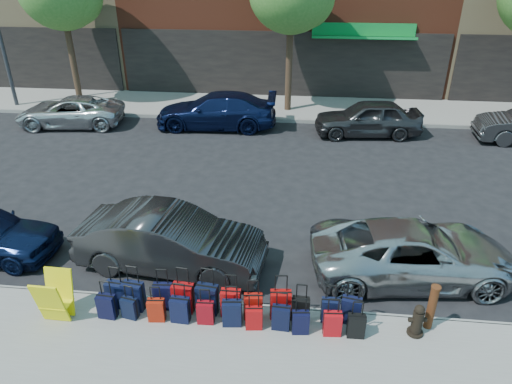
# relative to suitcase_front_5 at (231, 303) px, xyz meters

# --- Properties ---
(ground) EXTENTS (120.00, 120.00, 0.00)m
(ground) POSITION_rel_suitcase_front_5_xyz_m (0.02, 4.81, -0.46)
(ground) COLOR black
(ground) RESTS_ON ground
(sidewalk_near) EXTENTS (60.00, 4.00, 0.15)m
(sidewalk_near) POSITION_rel_suitcase_front_5_xyz_m (0.02, -1.69, -0.38)
(sidewalk_near) COLOR gray
(sidewalk_near) RESTS_ON ground
(sidewalk_far) EXTENTS (60.00, 4.00, 0.15)m
(sidewalk_far) POSITION_rel_suitcase_front_5_xyz_m (0.02, 14.81, -0.38)
(sidewalk_far) COLOR gray
(sidewalk_far) RESTS_ON ground
(curb_near) EXTENTS (60.00, 0.08, 0.15)m
(curb_near) POSITION_rel_suitcase_front_5_xyz_m (0.02, 0.33, -0.38)
(curb_near) COLOR gray
(curb_near) RESTS_ON ground
(curb_far) EXTENTS (60.00, 0.08, 0.15)m
(curb_far) POSITION_rel_suitcase_front_5_xyz_m (0.02, 12.79, -0.38)
(curb_far) COLOR gray
(curb_far) RESTS_ON ground
(suitcase_front_0) EXTENTS (0.43, 0.27, 0.97)m
(suitcase_front_0) POSITION_rel_suitcase_front_5_xyz_m (-2.46, 0.00, -0.00)
(suitcase_front_0) COLOR black
(suitcase_front_0) RESTS_ON sidewalk_near
(suitcase_front_1) EXTENTS (0.46, 0.29, 1.05)m
(suitcase_front_1) POSITION_rel_suitcase_front_5_xyz_m (-2.06, -0.03, 0.02)
(suitcase_front_1) COLOR black
(suitcase_front_1) RESTS_ON sidewalk_near
(suitcase_front_2) EXTENTS (0.41, 0.25, 0.96)m
(suitcase_front_2) POSITION_rel_suitcase_front_5_xyz_m (-1.45, 0.06, -0.01)
(suitcase_front_2) COLOR black
(suitcase_front_2) RESTS_ON sidewalk_near
(suitcase_front_3) EXTENTS (0.45, 0.27, 1.05)m
(suitcase_front_3) POSITION_rel_suitcase_front_5_xyz_m (-1.01, 0.02, 0.02)
(suitcase_front_3) COLOR #92090B
(suitcase_front_3) RESTS_ON sidewalk_near
(suitcase_front_4) EXTENTS (0.47, 0.30, 1.07)m
(suitcase_front_4) POSITION_rel_suitcase_front_5_xyz_m (-0.50, 0.03, 0.03)
(suitcase_front_4) COLOR black
(suitcase_front_4) RESTS_ON sidewalk_near
(suitcase_front_5) EXTENTS (0.41, 0.22, 0.98)m
(suitcase_front_5) POSITION_rel_suitcase_front_5_xyz_m (0.00, 0.00, 0.00)
(suitcase_front_5) COLOR #AA0B0B
(suitcase_front_5) RESTS_ON sidewalk_near
(suitcase_front_6) EXTENTS (0.40, 0.25, 0.91)m
(suitcase_front_6) POSITION_rel_suitcase_front_5_xyz_m (0.47, -0.03, -0.02)
(suitcase_front_6) COLOR #9C100A
(suitcase_front_6) RESTS_ON sidewalk_near
(suitcase_front_7) EXTENTS (0.44, 0.27, 1.02)m
(suitcase_front_7) POSITION_rel_suitcase_front_5_xyz_m (1.03, 0.04, 0.01)
(suitcase_front_7) COLOR #9B0B0A
(suitcase_front_7) RESTS_ON sidewalk_near
(suitcase_front_8) EXTENTS (0.37, 0.22, 0.86)m
(suitcase_front_8) POSITION_rel_suitcase_front_5_xyz_m (1.44, 0.01, -0.04)
(suitcase_front_8) COLOR black
(suitcase_front_8) RESTS_ON sidewalk_near
(suitcase_front_9) EXTENTS (0.36, 0.20, 0.86)m
(suitcase_front_9) POSITION_rel_suitcase_front_5_xyz_m (2.04, 0.04, -0.04)
(suitcase_front_9) COLOR black
(suitcase_front_9) RESTS_ON sidewalk_near
(suitcase_front_10) EXTENTS (0.43, 0.29, 0.96)m
(suitcase_front_10) POSITION_rel_suitcase_front_5_xyz_m (2.46, 0.05, -0.01)
(suitcase_front_10) COLOR black
(suitcase_front_10) RESTS_ON sidewalk_near
(suitcase_back_0) EXTENTS (0.38, 0.24, 0.87)m
(suitcase_back_0) POSITION_rel_suitcase_front_5_xyz_m (-2.53, -0.34, -0.04)
(suitcase_back_0) COLOR black
(suitcase_back_0) RESTS_ON sidewalk_near
(suitcase_back_1) EXTENTS (0.35, 0.25, 0.77)m
(suitcase_back_1) POSITION_rel_suitcase_front_5_xyz_m (-2.06, -0.30, -0.07)
(suitcase_back_1) COLOR black
(suitcase_back_1) RESTS_ON sidewalk_near
(suitcase_back_2) EXTENTS (0.36, 0.23, 0.81)m
(suitcase_back_2) POSITION_rel_suitcase_front_5_xyz_m (-1.49, -0.32, -0.06)
(suitcase_back_2) COLOR #9D1B0A
(suitcase_back_2) RESTS_ON sidewalk_near
(suitcase_back_3) EXTENTS (0.39, 0.24, 0.91)m
(suitcase_back_3) POSITION_rel_suitcase_front_5_xyz_m (-1.00, -0.29, -0.03)
(suitcase_back_3) COLOR black
(suitcase_back_3) RESTS_ON sidewalk_near
(suitcase_back_4) EXTENTS (0.35, 0.21, 0.81)m
(suitcase_back_4) POSITION_rel_suitcase_front_5_xyz_m (-0.48, -0.28, -0.06)
(suitcase_back_4) COLOR maroon
(suitcase_back_4) RESTS_ON sidewalk_near
(suitcase_back_5) EXTENTS (0.41, 0.26, 0.92)m
(suitcase_back_5) POSITION_rel_suitcase_front_5_xyz_m (0.07, -0.28, -0.02)
(suitcase_back_5) COLOR black
(suitcase_back_5) RESTS_ON sidewalk_near
(suitcase_back_6) EXTENTS (0.35, 0.23, 0.80)m
(suitcase_back_6) POSITION_rel_suitcase_front_5_xyz_m (0.52, -0.33, -0.06)
(suitcase_back_6) COLOR #AA0B0D
(suitcase_back_6) RESTS_ON sidewalk_near
(suitcase_back_7) EXTENTS (0.37, 0.23, 0.86)m
(suitcase_back_7) POSITION_rel_suitcase_front_5_xyz_m (1.06, -0.28, -0.04)
(suitcase_back_7) COLOR black
(suitcase_back_7) RESTS_ON sidewalk_near
(suitcase_back_8) EXTENTS (0.36, 0.23, 0.80)m
(suitcase_back_8) POSITION_rel_suitcase_front_5_xyz_m (1.45, -0.35, -0.06)
(suitcase_back_8) COLOR black
(suitcase_back_8) RESTS_ON sidewalk_near
(suitcase_back_9) EXTENTS (0.37, 0.23, 0.84)m
(suitcase_back_9) POSITION_rel_suitcase_front_5_xyz_m (2.07, -0.33, -0.05)
(suitcase_back_9) COLOR #B20B11
(suitcase_back_9) RESTS_ON sidewalk_near
(suitcase_back_10) EXTENTS (0.34, 0.20, 0.82)m
(suitcase_back_10) POSITION_rel_suitcase_front_5_xyz_m (2.53, -0.34, -0.05)
(suitcase_back_10) COLOR black
(suitcase_back_10) RESTS_ON sidewalk_near
(fire_hydrant) EXTENTS (0.37, 0.32, 0.71)m
(fire_hydrant) POSITION_rel_suitcase_front_5_xyz_m (3.72, -0.15, 0.02)
(fire_hydrant) COLOR black
(fire_hydrant) RESTS_ON sidewalk_near
(bollard) EXTENTS (0.19, 0.19, 1.03)m
(bollard) POSITION_rel_suitcase_front_5_xyz_m (4.01, 0.07, 0.22)
(bollard) COLOR #38190C
(bollard) RESTS_ON sidewalk_near
(display_rack) EXTENTS (0.59, 0.65, 1.04)m
(display_rack) POSITION_rel_suitcase_front_5_xyz_m (-3.53, -0.47, 0.21)
(display_rack) COLOR #FDED0E
(display_rack) RESTS_ON sidewalk_near
(car_near_1) EXTENTS (4.67, 2.03, 1.49)m
(car_near_1) POSITION_rel_suitcase_front_5_xyz_m (-1.72, 1.69, 0.29)
(car_near_1) COLOR #303033
(car_near_1) RESTS_ON ground
(car_near_2) EXTENTS (4.98, 2.68, 1.33)m
(car_near_2) POSITION_rel_suitcase_front_5_xyz_m (4.02, 1.96, 0.21)
(car_near_2) COLOR #AEB1B5
(car_near_2) RESTS_ON ground
(car_far_0) EXTENTS (4.82, 2.65, 1.28)m
(car_far_0) POSITION_rel_suitcase_front_5_xyz_m (-9.00, 11.36, 0.18)
(car_far_0) COLOR silver
(car_far_0) RESTS_ON ground
(car_far_1) EXTENTS (5.32, 2.32, 1.52)m
(car_far_1) POSITION_rel_suitcase_front_5_xyz_m (-2.51, 11.83, 0.30)
(car_far_1) COLOR #0D1639
(car_far_1) RESTS_ON ground
(car_far_2) EXTENTS (4.54, 2.18, 1.50)m
(car_far_2) POSITION_rel_suitcase_front_5_xyz_m (3.99, 11.54, 0.29)
(car_far_2) COLOR #323234
(car_far_2) RESTS_ON ground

